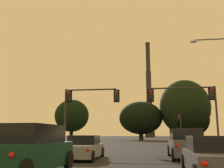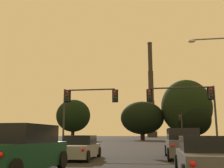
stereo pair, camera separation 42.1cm
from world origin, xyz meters
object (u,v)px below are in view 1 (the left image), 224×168
Objects in this scene: sedan_right_lane_second at (214,157)px; traffic_light_overhead_left at (83,103)px; suv_right_lane_front at (186,144)px; smokestack at (149,99)px; traffic_light_far_right at (180,124)px; sedan_left_lane_front at (84,148)px; suv_left_lane_second at (28,150)px; traffic_light_overhead_right at (192,101)px.

sedan_right_lane_second is 0.81× the size of traffic_light_overhead_left.
suv_right_lane_front is 0.09× the size of smokestack.
sedan_right_lane_second is 41.89m from traffic_light_far_right.
sedan_left_lane_front is 6.45m from suv_right_lane_front.
smokestack is (5.52, 142.21, 21.04)m from suv_left_lane_second.
suv_left_lane_second reaches higher than sedan_right_lane_second.
traffic_light_overhead_left reaches higher than suv_left_lane_second.
traffic_light_far_right is 26.84m from traffic_light_overhead_right.
suv_right_lane_front is at bearing 9.91° from sedan_left_lane_front.
smokestack reaches higher than traffic_light_overhead_right.
traffic_light_overhead_right is (10.29, 0.32, 0.05)m from traffic_light_overhead_left.
traffic_light_overhead_right is at bearing -88.57° from smokestack.
smokestack is at bearing 91.26° from suv_right_lane_front.
traffic_light_overhead_right reaches higher than sedan_left_lane_front.
suv_right_lane_front is at bearing 91.42° from sedan_right_lane_second.
suv_left_lane_second is at bearing -119.83° from traffic_light_overhead_right.
suv_right_lane_front is (0.05, 7.43, 0.23)m from sedan_right_lane_second.
sedan_right_lane_second is 0.08× the size of smokestack.
suv_left_lane_second is 10.35m from suv_right_lane_front.
smokestack is at bearing 86.18° from sedan_left_lane_front.
smokestack reaches higher than traffic_light_far_right.
traffic_light_far_right is (10.03, 35.49, 2.86)m from sedan_left_lane_front.
traffic_light_overhead_left is at bearing 102.90° from sedan_left_lane_front.
suv_left_lane_second is 0.93× the size of traffic_light_far_right.
traffic_light_overhead_left is 10.30m from traffic_light_overhead_right.
smokestack is at bearing 86.80° from traffic_light_overhead_left.
smokestack reaches higher than sedan_left_lane_front.
sedan_right_lane_second is at bearing -97.01° from traffic_light_overhead_right.
sedan_left_lane_front is at bearing -167.67° from suv_right_lane_front.
traffic_light_far_right is 0.91× the size of traffic_light_overhead_left.
traffic_light_far_right is at bearing 65.69° from traffic_light_overhead_left.
smokestack reaches higher than traffic_light_overhead_left.
traffic_light_overhead_left is (-8.51, 7.12, 3.60)m from suv_right_lane_front.
suv_right_lane_front is (6.90, 7.71, 0.00)m from suv_left_lane_second.
sedan_right_lane_second is at bearing 5.08° from suv_left_lane_second.
traffic_light_overhead_right is at bearing 62.95° from suv_left_lane_second.
sedan_left_lane_front is 0.95× the size of suv_left_lane_second.
smokestack reaches higher than sedan_right_lane_second.
sedan_right_lane_second is at bearing -59.81° from traffic_light_overhead_left.
traffic_light_far_right is at bearing 85.87° from traffic_light_overhead_right.
traffic_light_overhead_left is at bearing 140.78° from suv_right_lane_front.
traffic_light_overhead_right is (8.68, 15.14, 3.65)m from suv_left_lane_second.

